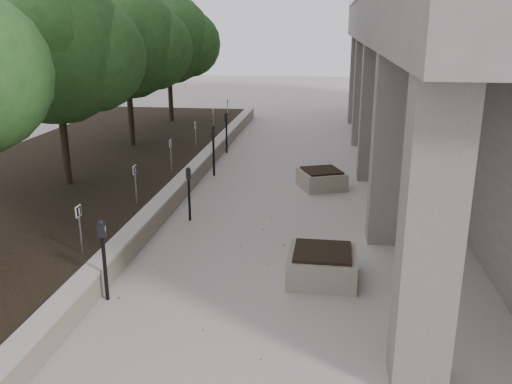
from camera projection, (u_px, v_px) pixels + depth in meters
The scene contains 18 objects.
retaining_wall at pixel (185, 182), 15.39m from camera, with size 0.39×26.00×0.50m, color gray, non-canonical shape.
planting_bed at pixel (63, 179), 15.87m from camera, with size 7.00×26.00×0.40m, color black.
crabapple_tree_3 at pixel (58, 81), 13.97m from camera, with size 4.60×4.00×5.44m, color #214D1D, non-canonical shape.
crabapple_tree_4 at pixel (127, 67), 18.71m from camera, with size 4.60×4.00×5.44m, color #214D1D, non-canonical shape.
crabapple_tree_5 at pixel (169, 58), 23.45m from camera, with size 4.60×4.00×5.44m, color #214D1D, non-canonical shape.
parking_sign_3 at pixel (80, 230), 10.06m from camera, with size 0.04×0.22×0.96m, color black, non-canonical shape.
parking_sign_4 at pixel (136, 185), 12.90m from camera, with size 0.04×0.22×0.96m, color black, non-canonical shape.
parking_sign_5 at pixel (171, 156), 15.75m from camera, with size 0.04×0.22×0.96m, color black, non-canonical shape.
parking_sign_6 at pixel (196, 136), 18.59m from camera, with size 0.04×0.22×0.96m, color black, non-canonical shape.
parking_sign_7 at pixel (214, 121), 21.43m from camera, with size 0.04×0.22×0.96m, color black, non-canonical shape.
parking_sign_8 at pixel (228, 110), 24.27m from camera, with size 0.04×0.22×0.96m, color black, non-canonical shape.
parking_meter_2 at pixel (104, 261), 9.14m from camera, with size 0.14×0.10×1.45m, color black, non-canonical shape.
parking_meter_3 at pixel (189, 194), 12.93m from camera, with size 0.13×0.09×1.32m, color black, non-canonical shape.
parking_meter_4 at pixel (214, 151), 16.76m from camera, with size 0.16×0.11×1.58m, color black, non-canonical shape.
parking_meter_5 at pixel (226, 133), 19.77m from camera, with size 0.15×0.11×1.50m, color black, non-canonical shape.
planter_front at pixel (322, 265), 10.01m from camera, with size 1.24×1.24×0.58m, color gray, non-canonical shape.
planter_back at pixel (322, 179), 15.66m from camera, with size 1.17×1.17×0.55m, color gray, non-canonical shape.
berry_scatter at pixel (217, 248), 11.45m from camera, with size 3.30×14.10×0.02m, color maroon, non-canonical shape.
Camera 1 is at (2.12, -5.39, 4.52)m, focal length 38.22 mm.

